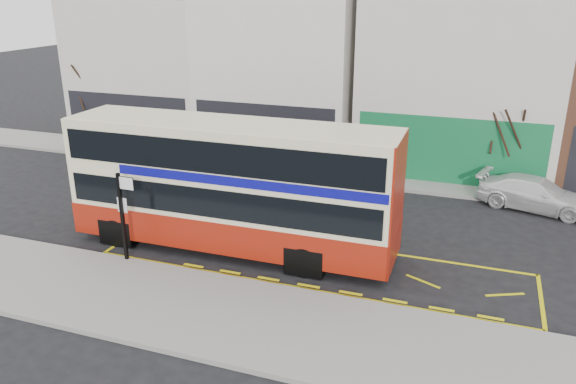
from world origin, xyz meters
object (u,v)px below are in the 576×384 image
at_px(car_silver, 189,156).
at_px(street_tree_right, 509,117).
at_px(car_grey, 315,169).
at_px(bus_stop_post, 123,209).
at_px(car_white, 535,194).
at_px(street_tree_left, 88,73).
at_px(double_decker_bus, 232,185).

xyz_separation_m(car_silver, street_tree_right, (14.58, 2.18, 2.57)).
bearing_deg(car_grey, street_tree_right, -90.24).
relative_size(bus_stop_post, car_silver, 0.68).
relative_size(car_grey, car_white, 0.81).
height_order(street_tree_left, street_tree_right, street_tree_left).
distance_m(bus_stop_post, street_tree_right, 16.53).
bearing_deg(car_white, car_silver, 104.96).
bearing_deg(double_decker_bus, car_grey, 85.50).
height_order(double_decker_bus, bus_stop_post, double_decker_bus).
bearing_deg(bus_stop_post, street_tree_right, 46.64).
height_order(car_white, street_tree_right, street_tree_right).
xyz_separation_m(car_grey, car_white, (9.52, -0.39, 0.05)).
bearing_deg(car_white, street_tree_left, 98.33).
height_order(bus_stop_post, car_silver, bus_stop_post).
bearing_deg(car_silver, bus_stop_post, -154.18).
height_order(bus_stop_post, street_tree_right, street_tree_right).
height_order(double_decker_bus, car_grey, double_decker_bus).
bearing_deg(street_tree_right, double_decker_bus, -132.60).
distance_m(double_decker_bus, car_silver, 9.51).
xyz_separation_m(bus_stop_post, street_tree_right, (11.58, 11.71, 1.37)).
relative_size(street_tree_left, street_tree_right, 1.23).
xyz_separation_m(car_grey, street_tree_right, (8.19, 1.63, 2.70)).
bearing_deg(bus_stop_post, car_grey, 72.73).
relative_size(car_silver, street_tree_right, 0.90).
relative_size(double_decker_bus, street_tree_right, 2.31).
xyz_separation_m(car_silver, street_tree_left, (-7.59, 2.66, 3.32)).
height_order(double_decker_bus, car_silver, double_decker_bus).
bearing_deg(street_tree_left, car_white, -6.09).
xyz_separation_m(double_decker_bus, car_silver, (-5.84, 7.33, -1.61)).
distance_m(car_silver, street_tree_right, 14.96).
bearing_deg(car_silver, street_tree_right, -73.16).
distance_m(car_silver, street_tree_left, 8.70).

